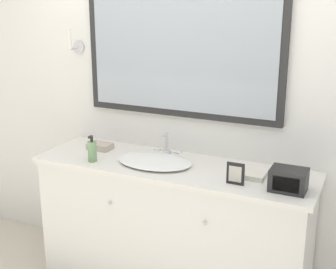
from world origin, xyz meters
TOP-DOWN VIEW (x-y plane):
  - wall_back at (-0.00, 0.62)m, footprint 8.00×0.18m
  - vanity_counter at (0.00, 0.31)m, footprint 1.83×0.56m
  - sink_basin at (-0.12, 0.29)m, footprint 0.50×0.39m
  - soap_bottle at (-0.51, 0.15)m, footprint 0.06×0.06m
  - appliance_box at (0.75, 0.22)m, footprint 0.20×0.15m
  - picture_frame at (0.45, 0.18)m, footprint 0.10×0.01m
  - hand_towel_near_sink at (0.52, 0.32)m, footprint 0.14×0.14m
  - hand_towel_far_corner at (-0.60, 0.39)m, footprint 0.16×0.11m
  - metal_tray at (0.71, 0.44)m, footprint 0.20×0.09m

SIDE VIEW (x-z plane):
  - vanity_counter at x=0.00m, z-range 0.00..0.89m
  - metal_tray at x=0.71m, z-range 0.89..0.90m
  - hand_towel_near_sink at x=0.52m, z-range 0.89..0.92m
  - sink_basin at x=-0.12m, z-range 0.83..0.99m
  - hand_towel_far_corner at x=-0.60m, z-range 0.89..0.93m
  - appliance_box at x=0.75m, z-range 0.89..1.01m
  - picture_frame at x=0.45m, z-range 0.89..1.02m
  - soap_bottle at x=-0.51m, z-range 0.87..1.05m
  - wall_back at x=0.00m, z-range 0.01..2.56m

